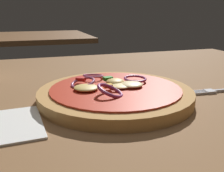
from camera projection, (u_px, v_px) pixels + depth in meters
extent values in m
cube|color=brown|center=(92.00, 118.00, 0.43)|extent=(1.28, 1.04, 0.03)
cylinder|color=tan|center=(115.00, 94.00, 0.47)|extent=(0.27, 0.27, 0.02)
cylinder|color=red|center=(116.00, 88.00, 0.47)|extent=(0.23, 0.23, 0.00)
ellipsoid|color=#F4DB8E|center=(131.00, 84.00, 0.47)|extent=(0.04, 0.04, 0.01)
ellipsoid|color=#E5BC60|center=(85.00, 88.00, 0.45)|extent=(0.04, 0.04, 0.01)
ellipsoid|color=#EFCC72|center=(120.00, 85.00, 0.47)|extent=(0.04, 0.04, 0.01)
ellipsoid|color=#E5BC60|center=(115.00, 82.00, 0.49)|extent=(0.03, 0.03, 0.01)
torus|color=#B25984|center=(93.00, 76.00, 0.53)|extent=(0.06, 0.06, 0.01)
torus|color=#93386B|center=(110.00, 90.00, 0.43)|extent=(0.06, 0.06, 0.02)
torus|color=#B25984|center=(84.00, 83.00, 0.48)|extent=(0.06, 0.06, 0.02)
torus|color=#93386B|center=(135.00, 79.00, 0.50)|extent=(0.06, 0.06, 0.01)
cube|color=#2D8C28|center=(108.00, 79.00, 0.49)|extent=(0.02, 0.01, 0.01)
cube|color=red|center=(81.00, 79.00, 0.49)|extent=(0.02, 0.02, 0.01)
cube|color=orange|center=(108.00, 86.00, 0.45)|extent=(0.02, 0.01, 0.01)
cube|color=silver|center=(210.00, 91.00, 0.51)|extent=(0.02, 0.02, 0.01)
cube|color=silver|center=(196.00, 91.00, 0.52)|extent=(0.03, 0.00, 0.00)
cube|color=silver|center=(197.00, 92.00, 0.51)|extent=(0.03, 0.00, 0.00)
cube|color=silver|center=(199.00, 93.00, 0.50)|extent=(0.03, 0.00, 0.00)
cube|color=silver|center=(200.00, 94.00, 0.50)|extent=(0.03, 0.00, 0.00)
cube|color=brown|center=(22.00, 38.00, 1.67)|extent=(0.82, 0.64, 0.03)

